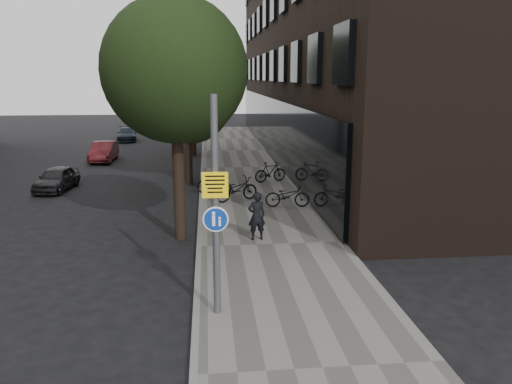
{
  "coord_description": "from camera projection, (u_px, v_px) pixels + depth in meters",
  "views": [
    {
      "loc": [
        -1.68,
        -11.02,
        5.1
      ],
      "look_at": [
        -0.37,
        2.31,
        2.0
      ],
      "focal_mm": 35.0,
      "sensor_mm": 36.0,
      "label": 1
    }
  ],
  "objects": [
    {
      "name": "parked_car_near",
      "position": [
        57.0,
        179.0,
        22.85
      ],
      "size": [
        1.62,
        3.31,
        1.09
      ],
      "primitive_type": "imported",
      "rotation": [
        0.0,
        0.0,
        -0.11
      ],
      "color": "black",
      "rests_on": "ground"
    },
    {
      "name": "parked_car_far",
      "position": [
        127.0,
        134.0,
        40.54
      ],
      "size": [
        1.99,
        3.87,
        1.08
      ],
      "primitive_type": "imported",
      "rotation": [
        0.0,
        0.0,
        0.13
      ],
      "color": "#1C2532",
      "rests_on": "ground"
    },
    {
      "name": "parked_bike_curb_far",
      "position": [
        214.0,
        184.0,
        21.54
      ],
      "size": [
        1.64,
        0.95,
        0.95
      ],
      "primitive_type": "imported",
      "rotation": [
        0.0,
        0.0,
        1.23
      ],
      "color": "black",
      "rests_on": "sidewalk"
    },
    {
      "name": "signpost",
      "position": [
        216.0,
        207.0,
        10.29
      ],
      "size": [
        0.54,
        0.16,
        4.65
      ],
      "rotation": [
        0.0,
        0.0,
        -0.05
      ],
      "color": "#595B5E",
      "rests_on": "sidewalk"
    },
    {
      "name": "ground",
      "position": [
        281.0,
        294.0,
        11.99
      ],
      "size": [
        120.0,
        120.0,
        0.0
      ],
      "primitive_type": "plane",
      "color": "black",
      "rests_on": "ground"
    },
    {
      "name": "street_tree_mid",
      "position": [
        188.0,
        76.0,
        23.34
      ],
      "size": [
        5.0,
        5.0,
        7.8
      ],
      "color": "black",
      "rests_on": "ground"
    },
    {
      "name": "street_tree_near",
      "position": [
        178.0,
        76.0,
        15.1
      ],
      "size": [
        4.4,
        4.4,
        7.5
      ],
      "color": "black",
      "rests_on": "ground"
    },
    {
      "name": "curb_edge",
      "position": [
        201.0,
        196.0,
        21.48
      ],
      "size": [
        0.15,
        60.0,
        0.13
      ],
      "primitive_type": "cube",
      "color": "slate",
      "rests_on": "ground"
    },
    {
      "name": "street_tree_far",
      "position": [
        193.0,
        77.0,
        32.06
      ],
      "size": [
        5.0,
        5.0,
        7.8
      ],
      "color": "black",
      "rests_on": "ground"
    },
    {
      "name": "parked_bike_curb_near",
      "position": [
        236.0,
        189.0,
        20.39
      ],
      "size": [
        1.99,
        1.37,
        0.99
      ],
      "primitive_type": "imported",
      "rotation": [
        0.0,
        0.0,
        1.99
      ],
      "color": "black",
      "rests_on": "sidewalk"
    },
    {
      "name": "sidewalk",
      "position": [
        253.0,
        195.0,
        21.7
      ],
      "size": [
        4.5,
        60.0,
        0.12
      ],
      "primitive_type": "cube",
      "color": "slate",
      "rests_on": "ground"
    },
    {
      "name": "parked_car_mid",
      "position": [
        104.0,
        152.0,
        30.72
      ],
      "size": [
        1.28,
        3.64,
        1.2
      ],
      "primitive_type": "imported",
      "rotation": [
        0.0,
        0.0,
        0.0
      ],
      "color": "maroon",
      "rests_on": "ground"
    },
    {
      "name": "building_right_dark_brick",
      "position": [
        363.0,
        15.0,
        32.1
      ],
      "size": [
        12.0,
        40.0,
        18.0
      ],
      "primitive_type": "cube",
      "color": "black",
      "rests_on": "ground"
    },
    {
      "name": "pedestrian",
      "position": [
        257.0,
        216.0,
        15.48
      ],
      "size": [
        0.62,
        0.46,
        1.53
      ],
      "primitive_type": "imported",
      "rotation": [
        0.0,
        0.0,
        3.33
      ],
      "color": "black",
      "rests_on": "sidewalk"
    },
    {
      "name": "parked_bike_facade_far",
      "position": [
        270.0,
        172.0,
        24.09
      ],
      "size": [
        1.68,
        0.95,
        0.98
      ],
      "primitive_type": "imported",
      "rotation": [
        0.0,
        0.0,
        1.9
      ],
      "color": "black",
      "rests_on": "sidewalk"
    },
    {
      "name": "parked_bike_facade_near",
      "position": [
        287.0,
        196.0,
        19.46
      ],
      "size": [
        1.78,
        0.76,
        0.91
      ],
      "primitive_type": "imported",
      "rotation": [
        0.0,
        0.0,
        1.48
      ],
      "color": "black",
      "rests_on": "sidewalk"
    }
  ]
}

